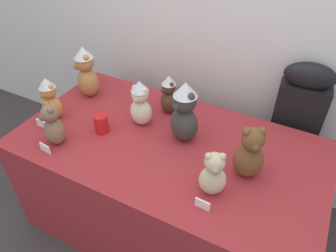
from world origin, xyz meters
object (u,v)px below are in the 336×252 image
at_px(teddy_bear_chestnut, 250,154).
at_px(teddy_bear_sand, 213,175).
at_px(teddy_bear_mocha, 53,125).
at_px(teddy_bear_charcoal, 184,113).
at_px(display_table, 168,187).
at_px(teddy_bear_cream, 141,103).
at_px(teddy_bear_caramel, 86,72).
at_px(party_cup_red, 101,123).
at_px(instrument_case, 290,139).
at_px(teddy_bear_cocoa, 169,95).
at_px(teddy_bear_ginger, 50,99).

bearing_deg(teddy_bear_chestnut, teddy_bear_sand, -152.42).
bearing_deg(teddy_bear_mocha, teddy_bear_sand, 30.83).
bearing_deg(teddy_bear_charcoal, teddy_bear_chestnut, 8.93).
bearing_deg(teddy_bear_sand, display_table, 122.52).
xyz_separation_m(teddy_bear_cream, teddy_bear_caramel, (-0.46, 0.10, 0.03)).
height_order(teddy_bear_mocha, party_cup_red, teddy_bear_mocha).
bearing_deg(display_table, teddy_bear_chestnut, -2.75).
relative_size(instrument_case, teddy_bear_cocoa, 4.40).
xyz_separation_m(teddy_bear_cream, teddy_bear_charcoal, (0.27, -0.01, 0.04)).
distance_m(teddy_bear_cocoa, party_cup_red, 0.42).
bearing_deg(teddy_bear_mocha, party_cup_red, 75.96).
height_order(display_table, teddy_bear_caramel, teddy_bear_caramel).
height_order(teddy_bear_chestnut, teddy_bear_caramel, teddy_bear_caramel).
distance_m(teddy_bear_charcoal, teddy_bear_sand, 0.39).
distance_m(teddy_bear_chestnut, teddy_bear_ginger, 1.14).
bearing_deg(teddy_bear_caramel, teddy_bear_charcoal, 19.82).
bearing_deg(teddy_bear_caramel, party_cup_red, -13.36).
height_order(teddy_bear_chestnut, teddy_bear_cocoa, teddy_bear_chestnut).
relative_size(teddy_bear_cream, party_cup_red, 2.57).
distance_m(teddy_bear_cream, teddy_bear_sand, 0.62).
distance_m(teddy_bear_cocoa, teddy_bear_caramel, 0.55).
bearing_deg(teddy_bear_cream, party_cup_red, -134.85).
height_order(teddy_bear_caramel, teddy_bear_mocha, teddy_bear_caramel).
distance_m(display_table, teddy_bear_cocoa, 0.56).
height_order(teddy_bear_cream, teddy_bear_caramel, teddy_bear_caramel).
bearing_deg(teddy_bear_ginger, party_cup_red, 6.70).
relative_size(teddy_bear_charcoal, party_cup_red, 3.23).
xyz_separation_m(teddy_bear_cocoa, teddy_bear_cream, (-0.09, -0.18, 0.02)).
height_order(teddy_bear_chestnut, teddy_bear_mocha, teddy_bear_chestnut).
bearing_deg(party_cup_red, teddy_bear_sand, -9.82).
relative_size(teddy_bear_cream, teddy_bear_sand, 1.18).
relative_size(teddy_bear_caramel, party_cup_red, 3.06).
bearing_deg(instrument_case, teddy_bear_chestnut, -108.92).
bearing_deg(teddy_bear_charcoal, teddy_bear_cream, -158.69).
distance_m(teddy_bear_mocha, party_cup_red, 0.25).
relative_size(instrument_case, teddy_bear_ginger, 4.04).
bearing_deg(teddy_bear_mocha, teddy_bear_cream, 74.46).
xyz_separation_m(teddy_bear_cream, teddy_bear_sand, (0.55, -0.29, -0.03)).
height_order(teddy_bear_charcoal, teddy_bear_mocha, teddy_bear_charcoal).
xyz_separation_m(teddy_bear_cocoa, teddy_bear_ginger, (-0.57, -0.37, 0.01)).
xyz_separation_m(instrument_case, teddy_bear_cream, (-0.79, -0.49, 0.32)).
bearing_deg(display_table, teddy_bear_charcoal, 53.99).
xyz_separation_m(instrument_case, teddy_bear_ginger, (-1.28, -0.68, 0.31)).
height_order(teddy_bear_cocoa, teddy_bear_caramel, teddy_bear_caramel).
relative_size(instrument_case, party_cup_red, 9.81).
bearing_deg(display_table, teddy_bear_caramel, 164.37).
bearing_deg(party_cup_red, teddy_bear_cream, 46.34).
xyz_separation_m(teddy_bear_charcoal, party_cup_red, (-0.43, -0.16, -0.12)).
bearing_deg(party_cup_red, teddy_bear_mocha, -130.54).
bearing_deg(teddy_bear_caramel, teddy_bear_mocha, -44.54).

